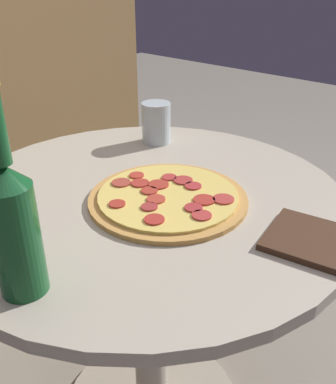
% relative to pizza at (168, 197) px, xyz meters
% --- Properties ---
extents(table, '(0.85, 0.85, 0.70)m').
position_rel_pizza_xyz_m(table, '(-0.01, 0.05, -0.20)').
color(table, '#B2A893').
rests_on(table, ground_plane).
extents(pizza, '(0.32, 0.32, 0.02)m').
position_rel_pizza_xyz_m(pizza, '(0.00, 0.00, 0.00)').
color(pizza, '#C68E47').
rests_on(pizza, table).
extents(beer_bottle, '(0.07, 0.07, 0.31)m').
position_rel_pizza_xyz_m(beer_bottle, '(-0.34, -0.02, 0.11)').
color(beer_bottle, '#144C23').
rests_on(beer_bottle, table).
extents(pizza_paddle, '(0.16, 0.27, 0.02)m').
position_rel_pizza_xyz_m(pizza_paddle, '(0.06, -0.31, -0.00)').
color(pizza_paddle, '#422819').
rests_on(pizza_paddle, table).
extents(drinking_glass, '(0.08, 0.08, 0.11)m').
position_rel_pizza_xyz_m(drinking_glass, '(0.23, 0.24, 0.05)').
color(drinking_glass, silver).
rests_on(drinking_glass, table).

